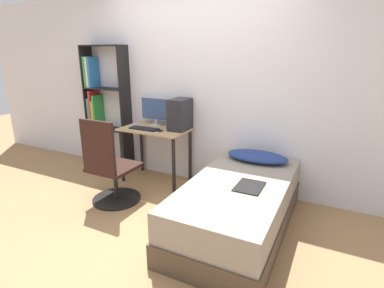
# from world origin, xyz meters

# --- Properties ---
(ground_plane) EXTENTS (14.00, 14.00, 0.00)m
(ground_plane) POSITION_xyz_m (0.00, 0.00, 0.00)
(ground_plane) COLOR #9E754C
(wall_back) EXTENTS (8.00, 0.05, 2.50)m
(wall_back) POSITION_xyz_m (0.00, 1.42, 1.25)
(wall_back) COLOR silver
(wall_back) RESTS_ON ground_plane
(desk) EXTENTS (0.91, 0.55, 0.75)m
(desk) POSITION_xyz_m (-0.47, 1.12, 0.61)
(desk) COLOR tan
(desk) RESTS_ON ground_plane
(bookshelf) EXTENTS (0.70, 0.24, 1.82)m
(bookshelf) POSITION_xyz_m (-1.54, 1.28, 0.85)
(bookshelf) COLOR black
(bookshelf) RESTS_ON ground_plane
(office_chair) EXTENTS (0.57, 0.57, 1.03)m
(office_chair) POSITION_xyz_m (-0.58, 0.34, 0.38)
(office_chair) COLOR black
(office_chair) RESTS_ON ground_plane
(bed) EXTENTS (0.92, 1.83, 0.51)m
(bed) POSITION_xyz_m (0.92, 0.48, 0.25)
(bed) COLOR #4C3D2D
(bed) RESTS_ON ground_plane
(pillow) EXTENTS (0.70, 0.36, 0.11)m
(pillow) POSITION_xyz_m (0.92, 1.14, 0.57)
(pillow) COLOR navy
(pillow) RESTS_ON bed
(magazine) EXTENTS (0.24, 0.32, 0.01)m
(magazine) POSITION_xyz_m (1.04, 0.41, 0.52)
(magazine) COLOR black
(magazine) RESTS_ON bed
(monitor) EXTENTS (0.47, 0.16, 0.38)m
(monitor) POSITION_xyz_m (-0.56, 1.30, 0.96)
(monitor) COLOR #B7B7BC
(monitor) RESTS_ON desk
(keyboard) EXTENTS (0.39, 0.14, 0.02)m
(keyboard) POSITION_xyz_m (-0.56, 1.02, 0.76)
(keyboard) COLOR black
(keyboard) RESTS_ON desk
(pc_tower) EXTENTS (0.22, 0.32, 0.40)m
(pc_tower) POSITION_xyz_m (-0.14, 1.22, 0.95)
(pc_tower) COLOR #232328
(pc_tower) RESTS_ON desk
(mouse) EXTENTS (0.06, 0.09, 0.02)m
(mouse) POSITION_xyz_m (-0.32, 1.02, 0.76)
(mouse) COLOR black
(mouse) RESTS_ON desk
(phone) EXTENTS (0.07, 0.14, 0.01)m
(phone) POSITION_xyz_m (-0.84, 1.15, 0.75)
(phone) COLOR #B7B7BC
(phone) RESTS_ON desk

